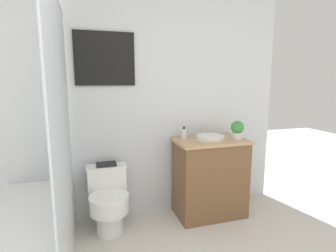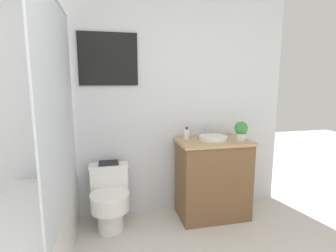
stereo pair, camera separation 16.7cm
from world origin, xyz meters
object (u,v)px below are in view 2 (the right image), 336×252
object	(u,v)px
toilet	(110,198)
potted_plant	(241,131)
soap_bottle	(187,134)
book_on_tank	(109,163)
sink	(213,138)

from	to	relation	value
toilet	potted_plant	xyz separation A→B (m)	(1.29, -0.08, 0.61)
soap_bottle	potted_plant	bearing A→B (deg)	-21.67
potted_plant	book_on_tank	world-z (taller)	potted_plant
soap_bottle	toilet	bearing A→B (deg)	-171.65
sink	soap_bottle	world-z (taller)	same
toilet	book_on_tank	world-z (taller)	book_on_tank
sink	book_on_tank	distance (m)	1.07
toilet	sink	size ratio (longest dim) A/B	1.85
sink	potted_plant	bearing A→B (deg)	-25.14
sink	soap_bottle	distance (m)	0.27
toilet	soap_bottle	distance (m)	0.98
toilet	book_on_tank	bearing A→B (deg)	90.00
potted_plant	sink	bearing A→B (deg)	154.86
soap_bottle	book_on_tank	bearing A→B (deg)	179.27
soap_bottle	sink	bearing A→B (deg)	-18.15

